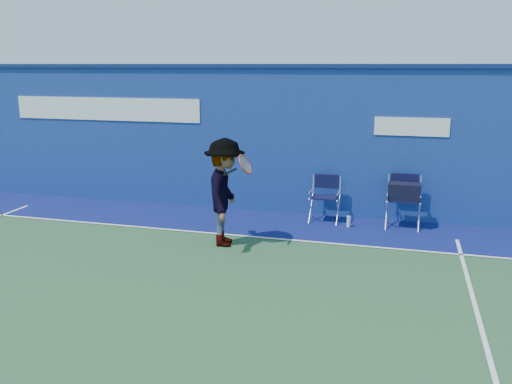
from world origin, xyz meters
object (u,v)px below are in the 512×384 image
(directors_chair_right, at_px, (403,206))
(water_bottle, at_px, (349,222))
(directors_chair_left, at_px, (324,207))
(tennis_player, at_px, (225,192))

(directors_chair_right, relative_size, water_bottle, 4.53)
(directors_chair_left, height_order, tennis_player, tennis_player)
(directors_chair_left, bearing_deg, water_bottle, -29.71)
(directors_chair_right, bearing_deg, water_bottle, -164.84)
(directors_chair_left, bearing_deg, directors_chair_right, -0.89)
(directors_chair_left, bearing_deg, tennis_player, -127.63)
(water_bottle, bearing_deg, directors_chair_right, 15.16)
(directors_chair_left, relative_size, directors_chair_right, 0.90)
(water_bottle, bearing_deg, tennis_player, -141.03)
(directors_chair_left, relative_size, water_bottle, 4.10)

